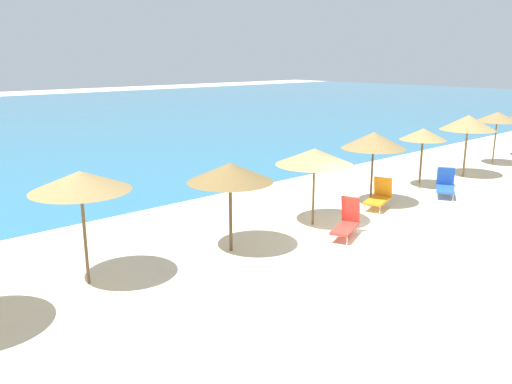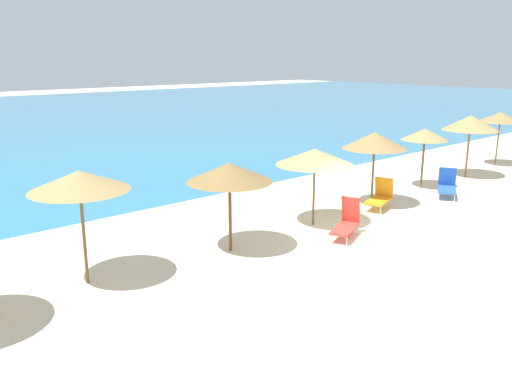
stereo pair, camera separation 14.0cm
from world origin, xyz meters
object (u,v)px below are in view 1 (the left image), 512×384
lounge_chair_2 (379,196)px  lounge_chair_3 (347,222)px  beach_umbrella_5 (314,157)px  beach_umbrella_9 (498,117)px  beach_umbrella_8 (468,123)px  beach_umbrella_7 (423,134)px  beach_umbrella_4 (230,173)px  lounge_chair_1 (445,185)px  beach_umbrella_6 (374,140)px  beach_umbrella_3 (80,181)px

lounge_chair_2 → lounge_chair_3: 3.55m
beach_umbrella_5 → lounge_chair_2: 3.71m
beach_umbrella_9 → beach_umbrella_8: bearing=-175.4°
beach_umbrella_7 → lounge_chair_2: bearing=-169.9°
beach_umbrella_4 → lounge_chair_2: bearing=-2.1°
beach_umbrella_7 → beach_umbrella_8: (3.43, -0.18, 0.22)m
beach_umbrella_5 → beach_umbrella_8: bearing=1.1°
beach_umbrella_8 → beach_umbrella_9: (3.62, 0.29, -0.04)m
lounge_chair_3 → lounge_chair_1: bearing=-109.4°
beach_umbrella_7 → beach_umbrella_9: (7.04, 0.11, 0.18)m
beach_umbrella_5 → beach_umbrella_7: (7.09, 0.38, -0.01)m
beach_umbrella_8 → lounge_chair_2: bearing=-176.0°
beach_umbrella_4 → lounge_chair_3: beach_umbrella_4 is taller
beach_umbrella_5 → beach_umbrella_6: bearing=2.0°
beach_umbrella_6 → lounge_chair_1: 4.00m
beach_umbrella_9 → lounge_chair_3: beach_umbrella_9 is taller
lounge_chair_1 → beach_umbrella_4: bearing=54.1°
lounge_chair_2 → beach_umbrella_7: bearing=-97.2°
beach_umbrella_3 → lounge_chair_1: (14.12, -1.55, -2.09)m
beach_umbrella_6 → beach_umbrella_7: bearing=4.0°
lounge_chair_2 → lounge_chair_3: bearing=92.1°
beach_umbrella_7 → lounge_chair_2: (-3.86, -0.69, -1.80)m
beach_umbrella_5 → beach_umbrella_6: size_ratio=0.92×
beach_umbrella_4 → beach_umbrella_7: size_ratio=1.02×
beach_umbrella_5 → beach_umbrella_6: (3.30, 0.12, 0.17)m
beach_umbrella_6 → lounge_chair_3: (-3.43, -1.61, -1.96)m
beach_umbrella_3 → beach_umbrella_9: bearing=-0.0°
beach_umbrella_3 → beach_umbrella_6: beach_umbrella_3 is taller
beach_umbrella_6 → beach_umbrella_8: size_ratio=0.97×
lounge_chair_1 → beach_umbrella_6: bearing=40.2°
beach_umbrella_5 → beach_umbrella_6: beach_umbrella_6 is taller
beach_umbrella_4 → beach_umbrella_3: bearing=172.0°
beach_umbrella_7 → lounge_chair_2: beach_umbrella_7 is taller
beach_umbrella_8 → lounge_chair_1: bearing=-162.4°
beach_umbrella_6 → beach_umbrella_4: bearing=-178.5°
beach_umbrella_3 → beach_umbrella_7: 14.62m
lounge_chair_1 → lounge_chair_2: (-3.36, 0.74, -0.02)m
lounge_chair_3 → beach_umbrella_7: bearing=-98.6°
beach_umbrella_3 → beach_umbrella_5: 7.55m
beach_umbrella_3 → lounge_chair_3: 7.95m
lounge_chair_2 → beach_umbrella_8: bearing=-103.4°
beach_umbrella_8 → lounge_chair_2: 7.58m
beach_umbrella_8 → lounge_chair_2: beach_umbrella_8 is taller
beach_umbrella_3 → beach_umbrella_4: beach_umbrella_3 is taller
beach_umbrella_3 → beach_umbrella_7: (14.62, -0.12, -0.30)m
lounge_chair_3 → beach_umbrella_9: bearing=-105.3°
beach_umbrella_7 → lounge_chair_2: size_ratio=1.69×
beach_umbrella_4 → beach_umbrella_8: beach_umbrella_8 is taller
lounge_chair_1 → beach_umbrella_8: bearing=-102.8°
beach_umbrella_3 → lounge_chair_3: size_ratio=1.83×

